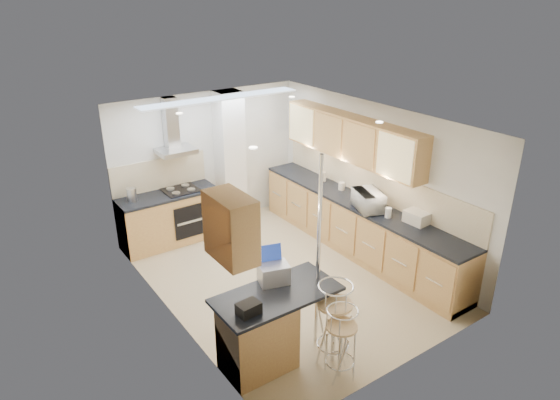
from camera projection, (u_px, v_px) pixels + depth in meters
ground at (284, 277)px, 7.76m from camera, size 4.80×4.80×0.00m
room_shell at (287, 173)px, 7.60m from camera, size 3.64×4.84×2.51m
right_counter at (357, 226)px, 8.36m from camera, size 0.63×4.40×0.92m
back_counter at (170, 218)px, 8.66m from camera, size 1.70×0.63×0.92m
peninsula at (277, 326)px, 5.89m from camera, size 1.47×0.72×0.94m
microwave at (369, 200)px, 7.82m from camera, size 0.53×0.64×0.30m
laptop at (274, 273)px, 5.87m from camera, size 0.40×0.35×0.24m
bag at (249, 308)px, 5.32m from camera, size 0.26×0.19×0.13m
bar_stool_near at (341, 343)px, 5.63m from camera, size 0.40×0.40×0.93m
bar_stool_end at (334, 324)px, 5.84m from camera, size 0.62×0.62×1.08m
jar_a at (323, 176)px, 9.00m from camera, size 0.14×0.14×0.17m
jar_b at (342, 186)px, 8.62m from camera, size 0.12×0.12×0.13m
jar_c at (381, 205)px, 7.78m from camera, size 0.19×0.19×0.20m
jar_d at (388, 213)px, 7.58m from camera, size 0.13×0.13×0.15m
bread_bin at (417, 217)px, 7.41m from camera, size 0.29×0.36×0.18m
kettle at (132, 194)px, 8.16m from camera, size 0.16×0.16×0.22m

